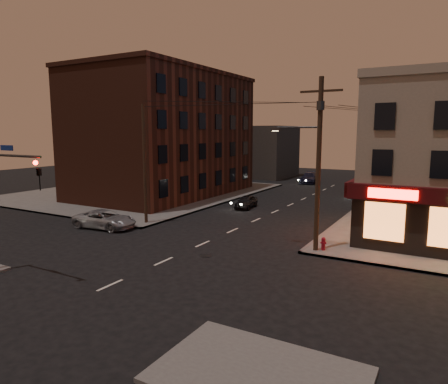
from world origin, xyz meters
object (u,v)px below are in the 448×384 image
Objects in this scene: sedan_near at (246,202)px; sedan_mid at (356,191)px; suv_cross at (105,219)px; sedan_far at (309,178)px; fire_hydrant at (323,243)px.

sedan_mid is (7.59, 12.04, 0.05)m from sedan_near.
suv_cross is at bearing -121.37° from sedan_mid.
sedan_far is (5.00, 33.32, 0.07)m from suv_cross.
suv_cross is at bearing -104.35° from sedan_far.
sedan_mid is at bearing -34.41° from suv_cross.
sedan_near is 14.54m from fire_hydrant.
sedan_mid is 4.93× the size of fire_hydrant.
sedan_near is at bearing -94.26° from sedan_far.
sedan_near is at bearing -30.36° from suv_cross.
fire_hydrant is (15.82, 2.00, -0.09)m from suv_cross.
sedan_near is 4.41× the size of fire_hydrant.
suv_cross is 0.95× the size of sedan_far.
fire_hydrant is at bearing -52.23° from sedan_near.
fire_hydrant is (2.66, -22.36, -0.06)m from sedan_mid.
suv_cross is 33.69m from sedan_far.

